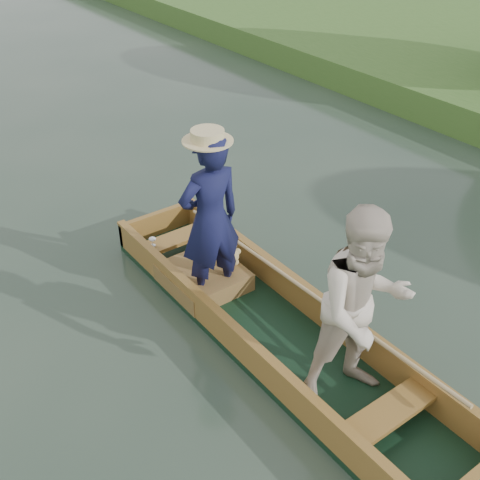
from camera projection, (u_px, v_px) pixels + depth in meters
ground at (273, 338)px, 6.51m from camera, size 120.00×120.00×0.00m
punt at (289, 289)px, 5.94m from camera, size 1.23×5.00×2.10m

